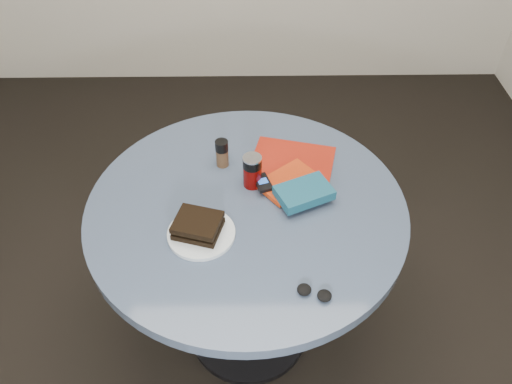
{
  "coord_description": "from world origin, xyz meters",
  "views": [
    {
      "loc": [
        0.01,
        -1.09,
        1.86
      ],
      "look_at": [
        0.03,
        0.0,
        0.8
      ],
      "focal_mm": 35.0,
      "sensor_mm": 36.0,
      "label": 1
    }
  ],
  "objects_px": {
    "sandwich": "(198,225)",
    "red_book": "(289,182)",
    "novel": "(304,193)",
    "table": "(247,238)",
    "mp3_player": "(263,183)",
    "magazine": "(292,160)",
    "headphones": "(314,293)",
    "plate": "(201,234)",
    "soda_can": "(252,171)",
    "pepper_grinder": "(222,153)"
  },
  "relations": [
    {
      "from": "sandwich",
      "to": "mp3_player",
      "type": "height_order",
      "value": "sandwich"
    },
    {
      "from": "headphones",
      "to": "novel",
      "type": "bearing_deg",
      "value": 89.92
    },
    {
      "from": "soda_can",
      "to": "mp3_player",
      "type": "xyz_separation_m",
      "value": [
        0.03,
        -0.02,
        -0.03
      ]
    },
    {
      "from": "plate",
      "to": "pepper_grinder",
      "type": "xyz_separation_m",
      "value": [
        0.05,
        0.31,
        0.04
      ]
    },
    {
      "from": "pepper_grinder",
      "to": "magazine",
      "type": "bearing_deg",
      "value": 3.78
    },
    {
      "from": "sandwich",
      "to": "pepper_grinder",
      "type": "relative_size",
      "value": 1.56
    },
    {
      "from": "sandwich",
      "to": "mp3_player",
      "type": "distance_m",
      "value": 0.27
    },
    {
      "from": "red_book",
      "to": "novel",
      "type": "relative_size",
      "value": 1.14
    },
    {
      "from": "sandwich",
      "to": "magazine",
      "type": "relative_size",
      "value": 0.57
    },
    {
      "from": "mp3_player",
      "to": "pepper_grinder",
      "type": "bearing_deg",
      "value": 137.7
    },
    {
      "from": "magazine",
      "to": "red_book",
      "type": "relative_size",
      "value": 1.44
    },
    {
      "from": "magazine",
      "to": "red_book",
      "type": "xyz_separation_m",
      "value": [
        -0.02,
        -0.12,
        0.01
      ]
    },
    {
      "from": "plate",
      "to": "table",
      "type": "bearing_deg",
      "value": 44.03
    },
    {
      "from": "novel",
      "to": "headphones",
      "type": "height_order",
      "value": "novel"
    },
    {
      "from": "pepper_grinder",
      "to": "red_book",
      "type": "bearing_deg",
      "value": -25.36
    },
    {
      "from": "headphones",
      "to": "pepper_grinder",
      "type": "bearing_deg",
      "value": 116.09
    },
    {
      "from": "plate",
      "to": "red_book",
      "type": "height_order",
      "value": "red_book"
    },
    {
      "from": "table",
      "to": "soda_can",
      "type": "relative_size",
      "value": 8.82
    },
    {
      "from": "table",
      "to": "magazine",
      "type": "relative_size",
      "value": 3.66
    },
    {
      "from": "sandwich",
      "to": "headphones",
      "type": "distance_m",
      "value": 0.39
    },
    {
      "from": "plate",
      "to": "mp3_player",
      "type": "distance_m",
      "value": 0.27
    },
    {
      "from": "magazine",
      "to": "red_book",
      "type": "distance_m",
      "value": 0.12
    },
    {
      "from": "mp3_player",
      "to": "soda_can",
      "type": "bearing_deg",
      "value": 146.15
    },
    {
      "from": "sandwich",
      "to": "red_book",
      "type": "relative_size",
      "value": 0.82
    },
    {
      "from": "plate",
      "to": "headphones",
      "type": "height_order",
      "value": "headphones"
    },
    {
      "from": "novel",
      "to": "headphones",
      "type": "bearing_deg",
      "value": -114.32
    },
    {
      "from": "magazine",
      "to": "headphones",
      "type": "bearing_deg",
      "value": -73.83
    },
    {
      "from": "table",
      "to": "red_book",
      "type": "relative_size",
      "value": 5.27
    },
    {
      "from": "pepper_grinder",
      "to": "magazine",
      "type": "distance_m",
      "value": 0.24
    },
    {
      "from": "soda_can",
      "to": "headphones",
      "type": "bearing_deg",
      "value": -69.71
    },
    {
      "from": "table",
      "to": "sandwich",
      "type": "xyz_separation_m",
      "value": [
        -0.14,
        -0.12,
        0.2
      ]
    },
    {
      "from": "table",
      "to": "mp3_player",
      "type": "height_order",
      "value": "mp3_player"
    },
    {
      "from": "pepper_grinder",
      "to": "red_book",
      "type": "height_order",
      "value": "pepper_grinder"
    },
    {
      "from": "headphones",
      "to": "soda_can",
      "type": "bearing_deg",
      "value": 110.29
    },
    {
      "from": "table",
      "to": "sandwich",
      "type": "distance_m",
      "value": 0.27
    },
    {
      "from": "magazine",
      "to": "novel",
      "type": "distance_m",
      "value": 0.2
    },
    {
      "from": "magazine",
      "to": "mp3_player",
      "type": "xyz_separation_m",
      "value": [
        -0.11,
        -0.14,
        0.02
      ]
    },
    {
      "from": "plate",
      "to": "red_book",
      "type": "relative_size",
      "value": 1.05
    },
    {
      "from": "table",
      "to": "pepper_grinder",
      "type": "bearing_deg",
      "value": 113.24
    },
    {
      "from": "soda_can",
      "to": "headphones",
      "type": "height_order",
      "value": "soda_can"
    },
    {
      "from": "soda_can",
      "to": "mp3_player",
      "type": "height_order",
      "value": "soda_can"
    },
    {
      "from": "table",
      "to": "novel",
      "type": "xyz_separation_m",
      "value": [
        0.18,
        0.01,
        0.2
      ]
    },
    {
      "from": "sandwich",
      "to": "mp3_player",
      "type": "xyz_separation_m",
      "value": [
        0.19,
        0.19,
        -0.01
      ]
    },
    {
      "from": "plate",
      "to": "headphones",
      "type": "xyz_separation_m",
      "value": [
        0.31,
        -0.21,
        0.0
      ]
    },
    {
      "from": "sandwich",
      "to": "mp3_player",
      "type": "bearing_deg",
      "value": 44.3
    },
    {
      "from": "table",
      "to": "mp3_player",
      "type": "xyz_separation_m",
      "value": [
        0.05,
        0.07,
        0.19
      ]
    },
    {
      "from": "table",
      "to": "soda_can",
      "type": "bearing_deg",
      "value": 77.42
    },
    {
      "from": "novel",
      "to": "mp3_player",
      "type": "bearing_deg",
      "value": 131.36
    },
    {
      "from": "magazine",
      "to": "headphones",
      "type": "relative_size",
      "value": 2.7
    },
    {
      "from": "pepper_grinder",
      "to": "headphones",
      "type": "xyz_separation_m",
      "value": [
        0.26,
        -0.53,
        -0.04
      ]
    }
  ]
}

